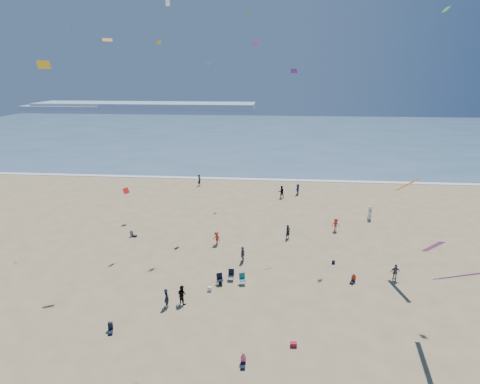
{
  "coord_description": "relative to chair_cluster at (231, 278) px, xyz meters",
  "views": [
    {
      "loc": [
        4.27,
        -18.01,
        17.98
      ],
      "look_at": [
        2.0,
        8.0,
        9.58
      ],
      "focal_mm": 28.0,
      "sensor_mm": 36.0,
      "label": 1
    }
  ],
  "objects": [
    {
      "name": "white_tote",
      "position": [
        -1.71,
        -1.44,
        -0.3
      ],
      "size": [
        0.35,
        0.2,
        0.4
      ],
      "primitive_type": "cube",
      "color": "white",
      "rests_on": "ground"
    },
    {
      "name": "kites_aloft",
      "position": [
        7.12,
        1.26,
        13.6
      ],
      "size": [
        41.35,
        45.76,
        27.77
      ],
      "color": "orange",
      "rests_on": "ground"
    },
    {
      "name": "navy_bag",
      "position": [
        9.62,
        4.36,
        -0.33
      ],
      "size": [
        0.28,
        0.18,
        0.34
      ],
      "primitive_type": "cube",
      "color": "black",
      "rests_on": "ground"
    },
    {
      "name": "chair_cluster",
      "position": [
        0.0,
        0.0,
        0.0
      ],
      "size": [
        2.76,
        1.49,
        1.0
      ],
      "color": "black",
      "rests_on": "ground"
    },
    {
      "name": "standing_flyers",
      "position": [
        4.31,
        6.96,
        0.34
      ],
      "size": [
        38.46,
        43.37,
        1.9
      ],
      "color": "black",
      "rests_on": "ground"
    },
    {
      "name": "ocean",
      "position": [
        -0.94,
        83.87,
        -0.47
      ],
      "size": [
        220.0,
        100.0,
        0.06
      ],
      "primitive_type": "cube",
      "color": "#476B84",
      "rests_on": "ground"
    },
    {
      "name": "seated_group",
      "position": [
        -1.53,
        -5.05,
        -0.08
      ],
      "size": [
        24.28,
        28.34,
        0.84
      ],
      "color": "silver",
      "rests_on": "ground"
    },
    {
      "name": "black_backpack",
      "position": [
        -0.91,
        -0.38,
        -0.31
      ],
      "size": [
        0.3,
        0.22,
        0.38
      ],
      "primitive_type": "cube",
      "color": "black",
      "rests_on": "ground"
    },
    {
      "name": "cooler",
      "position": [
        5.15,
        -7.68,
        -0.35
      ],
      "size": [
        0.45,
        0.3,
        0.3
      ],
      "primitive_type": "cube",
      "color": "#AB1832",
      "rests_on": "ground"
    },
    {
      "name": "headland_far",
      "position": [
        -60.94,
        158.87,
        1.1
      ],
      "size": [
        110.0,
        20.0,
        3.2
      ],
      "primitive_type": "cube",
      "color": "#7A8EA8",
      "rests_on": "ground"
    },
    {
      "name": "surf_line",
      "position": [
        -0.94,
        33.87,
        -0.46
      ],
      "size": [
        220.0,
        1.2,
        0.08
      ],
      "primitive_type": "cube",
      "color": "white",
      "rests_on": "ground"
    },
    {
      "name": "headland_near",
      "position": [
        -100.94,
        153.87,
        0.5
      ],
      "size": [
        40.0,
        14.0,
        2.0
      ],
      "primitive_type": "cube",
      "color": "#7A8EA8",
      "rests_on": "ground"
    },
    {
      "name": "ground",
      "position": [
        -0.94,
        -11.13,
        -0.5
      ],
      "size": [
        220.0,
        220.0,
        0.0
      ],
      "primitive_type": "plane",
      "color": "tan",
      "rests_on": "ground"
    }
  ]
}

